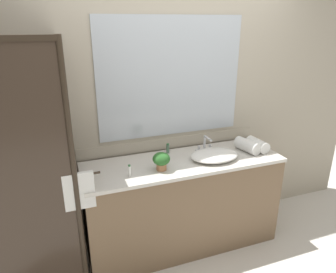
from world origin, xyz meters
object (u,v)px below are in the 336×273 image
Objects in this scene: amenity_bottle_body_wash at (130,171)px; amenity_bottle_shampoo at (168,149)px; sink_basin at (214,155)px; faucet at (205,146)px; rolled_towel_near_edge at (257,145)px; potted_plant at (161,160)px; rolled_towel_middle at (247,146)px.

amenity_bottle_shampoo is at bearing 36.07° from amenity_bottle_body_wash.
sink_basin is at bearing 4.16° from amenity_bottle_body_wash.
faucet is 0.36m from amenity_bottle_shampoo.
sink_basin is 0.44m from amenity_bottle_shampoo.
amenity_bottle_shampoo is 0.99× the size of amenity_bottle_body_wash.
rolled_towel_near_edge reaches higher than amenity_bottle_shampoo.
amenity_bottle_shampoo and amenity_bottle_body_wash have the same top height.
amenity_bottle_shampoo is 0.55m from amenity_bottle_body_wash.
rolled_towel_near_edge reaches higher than sink_basin.
sink_basin is 2.91× the size of potted_plant.
faucet reaches higher than amenity_bottle_body_wash.
amenity_bottle_shampoo reaches higher than sink_basin.
potted_plant reaches higher than rolled_towel_middle.
rolled_towel_middle is (0.73, -0.22, 0.01)m from amenity_bottle_shampoo.
rolled_towel_near_edge is 0.11m from rolled_towel_middle.
rolled_towel_middle is at bearing 6.54° from sink_basin.
faucet is 0.51m from rolled_towel_near_edge.
potted_plant is 1.01m from rolled_towel_near_edge.
faucet is 0.40m from rolled_towel_middle.
amenity_bottle_shampoo is (-0.35, 0.27, 0.01)m from sink_basin.
rolled_towel_middle is (1.17, 0.10, 0.01)m from amenity_bottle_body_wash.
rolled_towel_middle is (0.90, 0.08, -0.03)m from potted_plant.
faucet is at bearing 162.78° from rolled_towel_near_edge.
rolled_towel_middle reaches higher than amenity_bottle_body_wash.
faucet is at bearing 90.00° from sink_basin.
amenity_bottle_body_wash is 1.18m from rolled_towel_middle.
sink_basin is 4.59× the size of amenity_bottle_shampoo.
amenity_bottle_body_wash is at bearing -143.93° from amenity_bottle_shampoo.
rolled_towel_middle is at bearing -21.24° from faucet.
rolled_towel_near_edge is at bearing 4.55° from potted_plant.
rolled_towel_middle reaches higher than rolled_towel_near_edge.
rolled_towel_near_edge is at bearing 4.30° from amenity_bottle_body_wash.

